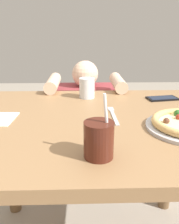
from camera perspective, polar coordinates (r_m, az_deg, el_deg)
dining_table at (r=0.97m, az=0.94°, el=-8.11°), size 1.11×0.86×0.75m
drink_cup_colored at (r=0.63m, az=2.71°, el=-6.70°), size 0.08×0.08×0.18m
water_cup_clear at (r=1.18m, az=-0.61°, el=5.93°), size 0.08×0.08×0.10m
fork at (r=0.96m, az=5.75°, el=-0.58°), size 0.02×0.20×0.00m
cell_phone at (r=1.22m, az=17.29°, el=3.19°), size 0.16×0.10×0.01m
diner_seated at (r=1.71m, az=-0.99°, el=-4.45°), size 0.45×0.54×0.88m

